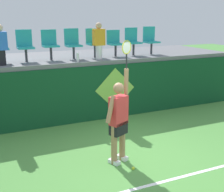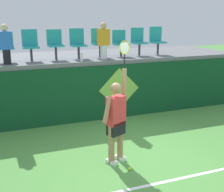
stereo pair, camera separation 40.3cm
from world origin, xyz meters
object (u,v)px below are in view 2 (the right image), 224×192
object	(u,v)px
stadium_chair_5	(120,42)
stadium_chair_6	(139,40)
stadium_chair_4	(99,41)
stadium_chair_0	(5,46)
stadium_chair_1	(30,44)
stadium_chair_3	(78,42)
spectator_0	(6,44)
spectator_1	(104,40)
tennis_player	(116,119)
water_bottle	(82,57)
stadium_chair_2	(55,43)
tennis_ball	(130,169)
stadium_chair_7	(157,39)

from	to	relation	value
stadium_chair_5	stadium_chair_6	distance (m)	0.64
stadium_chair_4	stadium_chair_0	bearing A→B (deg)	-179.90
stadium_chair_1	stadium_chair_3	xyz separation A→B (m)	(1.38, -0.00, 0.00)
stadium_chair_0	spectator_0	distance (m)	0.42
spectator_1	stadium_chair_5	bearing A→B (deg)	29.86
tennis_player	stadium_chair_4	distance (m)	3.78
spectator_0	stadium_chair_4	bearing A→B (deg)	8.67
spectator_0	stadium_chair_1	bearing A→B (deg)	32.03
stadium_chair_1	stadium_chair_4	size ratio (longest dim) A/B	1.01
stadium_chair_1	stadium_chair_6	size ratio (longest dim) A/B	1.01
stadium_chair_3	stadium_chair_1	bearing A→B (deg)	180.00
stadium_chair_1	stadium_chair_6	bearing A→B (deg)	-0.04
water_bottle	stadium_chair_5	size ratio (longest dim) A/B	0.31
stadium_chair_0	stadium_chair_2	size ratio (longest dim) A/B	0.93
stadium_chair_5	spectator_1	distance (m)	0.81
spectator_0	stadium_chair_5	bearing A→B (deg)	6.88
stadium_chair_1	stadium_chair_3	size ratio (longest dim) A/B	1.00
tennis_player	tennis_ball	distance (m)	1.04
stadium_chair_6	stadium_chair_0	bearing A→B (deg)	-179.92
stadium_chair_2	stadium_chair_5	bearing A→B (deg)	-0.07
stadium_chair_5	stadium_chair_0	bearing A→B (deg)	-179.97
tennis_ball	water_bottle	bearing A→B (deg)	91.14
water_bottle	stadium_chair_6	size ratio (longest dim) A/B	0.29
water_bottle	spectator_0	xyz separation A→B (m)	(-1.98, 0.26, 0.42)
tennis_ball	stadium_chair_7	size ratio (longest dim) A/B	0.07
stadium_chair_0	stadium_chair_5	bearing A→B (deg)	0.03
stadium_chair_6	tennis_ball	bearing A→B (deg)	-117.29
tennis_ball	spectator_0	size ratio (longest dim) A/B	0.06
stadium_chair_1	spectator_1	size ratio (longest dim) A/B	0.83
tennis_ball	spectator_1	size ratio (longest dim) A/B	0.06
stadium_chair_3	stadium_chair_4	xyz separation A→B (m)	(0.68, -0.00, 0.01)
stadium_chair_5	water_bottle	bearing A→B (deg)	-155.17
water_bottle	stadium_chair_0	world-z (taller)	stadium_chair_0
stadium_chair_6	spectator_1	xyz separation A→B (m)	(-1.34, -0.40, 0.06)
stadium_chair_2	spectator_1	bearing A→B (deg)	-16.47
tennis_ball	stadium_chair_3	xyz separation A→B (m)	(0.01, 3.92, 2.19)
stadium_chair_4	stadium_chair_6	xyz separation A→B (m)	(1.34, 0.00, -0.00)
stadium_chair_1	stadium_chair_7	distance (m)	4.07
water_bottle	stadium_chair_7	xyz separation A→B (m)	(2.76, 0.68, 0.37)
stadium_chair_7	tennis_ball	bearing A→B (deg)	-124.51
stadium_chair_1	stadium_chair_7	world-z (taller)	stadium_chair_7
stadium_chair_7	spectator_1	distance (m)	2.05
stadium_chair_6	spectator_0	world-z (taller)	spectator_0
tennis_ball	spectator_0	bearing A→B (deg)	120.26
stadium_chair_0	stadium_chair_7	xyz separation A→B (m)	(4.74, 0.01, 0.04)
stadium_chair_2	stadium_chair_7	xyz separation A→B (m)	(3.37, 0.00, 0.01)
tennis_player	stadium_chair_0	bearing A→B (deg)	119.03
spectator_0	spectator_1	xyz separation A→B (m)	(2.73, 0.01, 0.00)
stadium_chair_1	stadium_chair_5	bearing A→B (deg)	-0.14
stadium_chair_4	spectator_1	size ratio (longest dim) A/B	0.82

